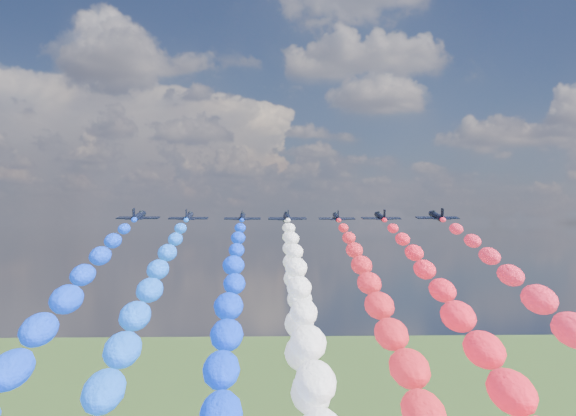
{
  "coord_description": "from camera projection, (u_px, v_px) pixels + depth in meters",
  "views": [
    {
      "loc": [
        -5.59,
        -153.35,
        91.96
      ],
      "look_at": [
        0.0,
        4.0,
        95.46
      ],
      "focal_mm": 42.43,
      "sensor_mm": 36.0,
      "label": 1
    }
  ],
  "objects": [
    {
      "name": "jet_0",
      "position": [
        139.0,
        216.0,
        146.71
      ],
      "size": [
        9.76,
        12.92,
        4.55
      ],
      "primitive_type": null,
      "rotation": [
        0.16,
        0.0,
        -0.06
      ],
      "color": "black"
    },
    {
      "name": "jet_5",
      "position": [
        337.0,
        217.0,
        170.73
      ],
      "size": [
        9.26,
        12.56,
        4.55
      ],
      "primitive_type": null,
      "rotation": [
        0.16,
        0.0,
        -0.02
      ],
      "color": "black"
    },
    {
      "name": "trail_5",
      "position": [
        386.0,
        336.0,
        101.63
      ],
      "size": [
        6.09,
        133.43,
        41.25
      ],
      "primitive_type": null,
      "color": "red"
    },
    {
      "name": "trail_4",
      "position": [
        299.0,
        326.0,
        111.46
      ],
      "size": [
        6.09,
        133.43,
        41.25
      ],
      "primitive_type": null,
      "color": "white"
    },
    {
      "name": "jet_3",
      "position": [
        287.0,
        217.0,
        163.03
      ],
      "size": [
        9.25,
        12.56,
        4.55
      ],
      "primitive_type": null,
      "rotation": [
        0.16,
        0.0,
        0.02
      ],
      "color": "black"
    },
    {
      "name": "trail_0",
      "position": [
        27.0,
        371.0,
        77.61
      ],
      "size": [
        6.09,
        133.43,
        41.25
      ],
      "primitive_type": null,
      "color": "#0C3AFA"
    },
    {
      "name": "jet_7",
      "position": [
        437.0,
        216.0,
        146.21
      ],
      "size": [
        9.36,
        12.64,
        4.55
      ],
      "primitive_type": null,
      "rotation": [
        0.16,
        0.0,
        0.02
      ],
      "color": "black"
    },
    {
      "name": "trail_3",
      "position": [
        304.0,
        345.0,
        93.93
      ],
      "size": [
        6.09,
        133.43,
        41.25
      ],
      "primitive_type": null,
      "color": "white"
    },
    {
      "name": "trail_6",
      "position": [
        470.0,
        351.0,
        89.81
      ],
      "size": [
        6.09,
        133.43,
        41.25
      ],
      "primitive_type": null,
      "color": "red"
    },
    {
      "name": "jet_1",
      "position": [
        189.0,
        217.0,
        158.82
      ],
      "size": [
        9.19,
        12.52,
        4.55
      ],
      "primitive_type": null,
      "rotation": [
        0.16,
        0.0,
        -0.01
      ],
      "color": "black"
    },
    {
      "name": "jet_2",
      "position": [
        242.0,
        217.0,
        169.95
      ],
      "size": [
        9.16,
        12.49,
        4.55
      ],
      "primitive_type": null,
      "rotation": [
        0.16,
        0.0,
        0.01
      ],
      "color": "black"
    },
    {
      "name": "trail_2",
      "position": [
        228.0,
        337.0,
        100.85
      ],
      "size": [
        6.09,
        133.43,
        41.25
      ],
      "primitive_type": null,
      "color": "#0833F4"
    },
    {
      "name": "jet_6",
      "position": [
        381.0,
        217.0,
        158.92
      ],
      "size": [
        9.52,
        12.75,
        4.55
      ],
      "primitive_type": null,
      "rotation": [
        0.16,
        0.0,
        0.04
      ],
      "color": "black"
    },
    {
      "name": "trail_1",
      "position": [
        131.0,
        351.0,
        89.72
      ],
      "size": [
        6.09,
        133.43,
        41.25
      ],
      "primitive_type": null,
      "color": "#135BFF"
    },
    {
      "name": "jet_4",
      "position": [
        285.0,
        217.0,
        180.56
      ],
      "size": [
        9.77,
        12.93,
        4.55
      ],
      "primitive_type": null,
      "rotation": [
        0.16,
        0.0,
        -0.06
      ],
      "color": "black"
    }
  ]
}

